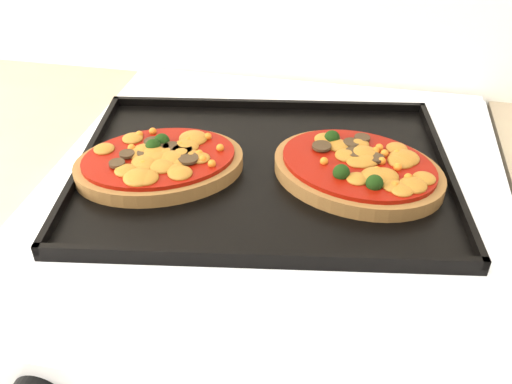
# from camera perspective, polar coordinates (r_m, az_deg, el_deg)

# --- Properties ---
(baking_tray) EXTENTS (0.52, 0.42, 0.02)m
(baking_tray) POSITION_cam_1_polar(r_m,az_deg,el_deg) (0.73, 0.76, 2.37)
(baking_tray) COLOR black
(baking_tray) RESTS_ON stove
(pizza_left) EXTENTS (0.26, 0.23, 0.03)m
(pizza_left) POSITION_cam_1_polar(r_m,az_deg,el_deg) (0.73, -9.64, 3.06)
(pizza_left) COLOR brown
(pizza_left) RESTS_ON baking_tray
(pizza_right) EXTENTS (0.26, 0.23, 0.03)m
(pizza_right) POSITION_cam_1_polar(r_m,az_deg,el_deg) (0.72, 10.13, 2.42)
(pizza_right) COLOR brown
(pizza_right) RESTS_ON baking_tray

